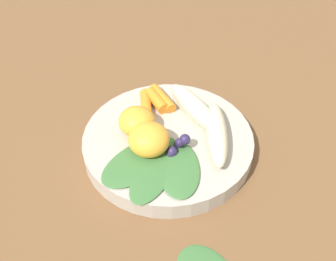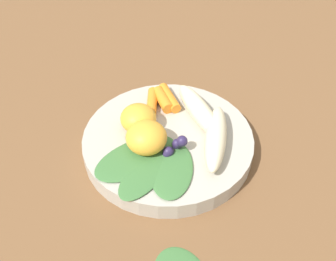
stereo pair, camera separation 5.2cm
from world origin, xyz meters
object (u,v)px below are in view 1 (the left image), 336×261
at_px(banana_peeled_left, 195,108).
at_px(banana_peeled_right, 216,133).
at_px(bowl, 168,142).
at_px(orange_segment_near, 149,139).

distance_m(banana_peeled_left, banana_peeled_right, 0.06).
height_order(bowl, banana_peeled_right, banana_peeled_right).
xyz_separation_m(banana_peeled_left, banana_peeled_right, (-0.04, 0.04, 0.00)).
bearing_deg(orange_segment_near, banana_peeled_right, -148.00).
distance_m(banana_peeled_left, orange_segment_near, 0.09).
height_order(banana_peeled_left, banana_peeled_right, same).
bearing_deg(banana_peeled_left, bowl, 106.83).
distance_m(banana_peeled_right, orange_segment_near, 0.09).
distance_m(bowl, banana_peeled_right, 0.07).
height_order(banana_peeled_right, orange_segment_near, orange_segment_near).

